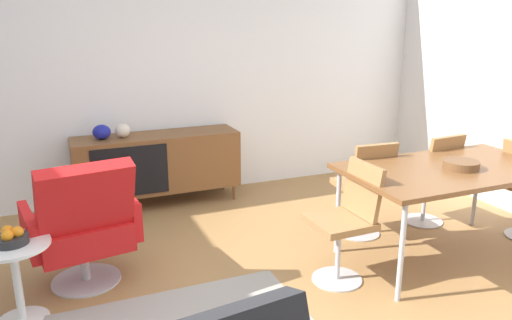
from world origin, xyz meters
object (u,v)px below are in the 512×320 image
(dining_chair_back_left, at_px, (365,185))
(side_table_round, at_px, (16,274))
(wooden_bowl_on_table, at_px, (461,165))
(fruit_bowl, at_px, (11,238))
(dining_chair_near_window, at_px, (347,218))
(lounge_chair_red, at_px, (83,224))
(dining_chair_back_right, at_px, (432,175))
(dining_table, at_px, (450,172))
(vase_cobalt, at_px, (123,131))
(vase_sculptural_dark, at_px, (102,132))
(sideboard, at_px, (157,162))

(dining_chair_back_left, distance_m, side_table_round, 2.69)
(wooden_bowl_on_table, relative_size, side_table_round, 0.50)
(wooden_bowl_on_table, height_order, fruit_bowl, wooden_bowl_on_table)
(dining_chair_near_window, height_order, lounge_chair_red, lounge_chair_red)
(dining_chair_back_right, height_order, lounge_chair_red, lounge_chair_red)
(dining_table, bearing_deg, dining_chair_back_left, 122.33)
(vase_cobalt, distance_m, lounge_chair_red, 1.52)
(dining_chair_back_left, bearing_deg, vase_sculptural_dark, 143.43)
(vase_cobalt, bearing_deg, fruit_bowl, -118.29)
(side_table_round, bearing_deg, vase_cobalt, 61.67)
(dining_table, bearing_deg, dining_chair_back_right, 57.60)
(fruit_bowl, bearing_deg, sideboard, 54.08)
(dining_chair_back_left, height_order, fruit_bowl, dining_chair_back_left)
(dining_chair_near_window, bearing_deg, dining_table, -0.09)
(vase_sculptural_dark, xyz_separation_m, lounge_chair_red, (-0.30, -1.40, -0.32))
(sideboard, bearing_deg, dining_table, -48.04)
(sideboard, height_order, lounge_chair_red, lounge_chair_red)
(dining_table, height_order, dining_chair_back_left, dining_chair_back_left)
(wooden_bowl_on_table, distance_m, dining_chair_near_window, 0.98)
(sideboard, height_order, dining_table, dining_table)
(dining_chair_near_window, relative_size, side_table_round, 1.65)
(dining_chair_near_window, bearing_deg, vase_cobalt, 121.46)
(dining_chair_back_left, xyz_separation_m, side_table_round, (-2.67, -0.23, -0.15))
(sideboard, distance_m, dining_chair_back_right, 2.60)
(wooden_bowl_on_table, distance_m, fruit_bowl, 3.10)
(sideboard, distance_m, vase_sculptural_dark, 0.61)
(dining_chair_near_window, bearing_deg, dining_chair_back_left, 46.18)
(vase_cobalt, height_order, vase_sculptural_dark, vase_sculptural_dark)
(dining_chair_back_right, bearing_deg, vase_cobalt, 149.59)
(wooden_bowl_on_table, xyz_separation_m, dining_chair_back_left, (-0.40, 0.62, -0.30))
(vase_cobalt, distance_m, dining_chair_near_window, 2.38)
(dining_chair_back_right, distance_m, lounge_chair_red, 2.96)
(side_table_round, bearing_deg, dining_table, -6.17)
(vase_sculptural_dark, relative_size, dining_chair_near_window, 0.19)
(side_table_round, bearing_deg, wooden_bowl_on_table, -7.21)
(vase_cobalt, bearing_deg, side_table_round, -118.33)
(vase_sculptural_dark, bearing_deg, dining_chair_back_left, -36.57)
(wooden_bowl_on_table, bearing_deg, dining_chair_near_window, 176.19)
(sideboard, xyz_separation_m, vase_cobalt, (-0.31, 0.00, 0.35))
(vase_sculptural_dark, distance_m, side_table_round, 1.89)
(lounge_chair_red, bearing_deg, sideboard, 60.26)
(dining_table, bearing_deg, dining_chair_near_window, 179.91)
(lounge_chair_red, bearing_deg, vase_cobalt, 70.80)
(dining_chair_back_right, xyz_separation_m, lounge_chair_red, (-2.96, 0.05, -0.00))
(dining_chair_back_right, relative_size, side_table_round, 1.65)
(vase_cobalt, height_order, lounge_chair_red, lounge_chair_red)
(vase_cobalt, relative_size, fruit_bowl, 0.71)
(sideboard, relative_size, vase_sculptural_dark, 9.65)
(dining_table, bearing_deg, sideboard, 131.96)
(dining_chair_back_left, bearing_deg, dining_chair_near_window, -133.82)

